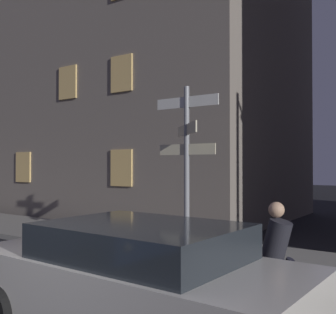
# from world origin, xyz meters

# --- Properties ---
(sidewalk_kerb) EXTENTS (40.00, 2.83, 0.14)m
(sidewalk_kerb) POSITION_xyz_m (0.00, 6.15, 0.07)
(sidewalk_kerb) COLOR gray
(sidewalk_kerb) RESTS_ON ground_plane
(signpost) EXTENTS (1.60, 1.27, 3.72)m
(signpost) POSITION_xyz_m (-0.92, 5.58, 2.38)
(signpost) COLOR gray
(signpost) RESTS_ON sidewalk_kerb
(car_side_parked) EXTENTS (4.40, 2.15, 1.43)m
(car_side_parked) POSITION_xyz_m (0.80, 1.69, 0.79)
(car_side_parked) COLOR beige
(car_side_parked) RESTS_ON ground_plane
(cyclist) EXTENTS (1.82, 0.35, 1.61)m
(cyclist) POSITION_xyz_m (1.98, 3.37, 0.75)
(cyclist) COLOR black
(cyclist) RESTS_ON ground_plane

